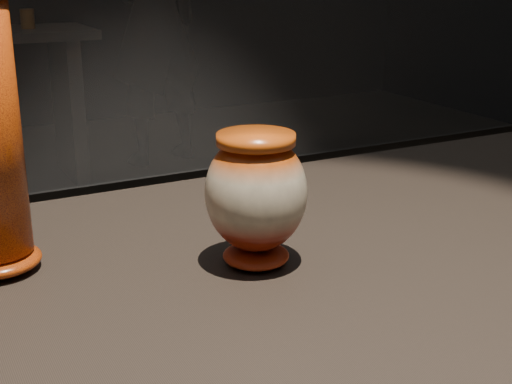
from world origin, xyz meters
The scene contains 3 objects.
main_vase centered at (-0.04, 0.01, 1.00)m, with size 0.17×0.17×0.18m.
back_vase_right centered at (0.31, 3.49, 0.95)m, with size 0.08×0.08×0.11m, color brown.
visitor centered at (1.10, 3.58, 0.91)m, with size 0.66×0.44×1.82m, color black.
Camera 1 is at (-0.44, -0.76, 1.29)m, focal length 50.00 mm.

